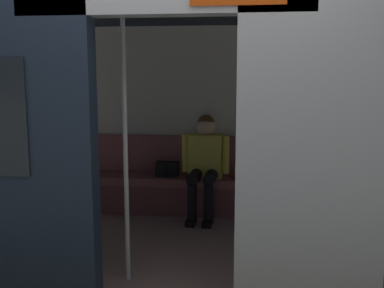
{
  "coord_description": "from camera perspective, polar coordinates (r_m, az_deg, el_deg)",
  "views": [
    {
      "loc": [
        -0.51,
        2.83,
        1.64
      ],
      "look_at": [
        -0.03,
        -1.3,
        0.99
      ],
      "focal_mm": 42.63,
      "sensor_mm": 36.0,
      "label": 1
    }
  ],
  "objects": [
    {
      "name": "handbag",
      "position": [
        5.37,
        -3.14,
        -3.13
      ],
      "size": [
        0.26,
        0.15,
        0.17
      ],
      "color": "black",
      "rests_on": "bench_seat"
    },
    {
      "name": "train_car",
      "position": [
        4.11,
        -1.24,
        7.33
      ],
      "size": [
        6.4,
        2.83,
        2.31
      ],
      "color": "#ADAFB5",
      "rests_on": "ground_plane"
    },
    {
      "name": "bench_seat",
      "position": [
        5.33,
        1.02,
        -5.25
      ],
      "size": [
        2.93,
        0.44,
        0.44
      ],
      "color": "#935156",
      "rests_on": "ground_plane"
    },
    {
      "name": "person_seated",
      "position": [
        5.21,
        1.6,
        -1.94
      ],
      "size": [
        0.55,
        0.69,
        1.17
      ],
      "color": "#D8CC4C",
      "rests_on": "ground_plane"
    },
    {
      "name": "book",
      "position": [
        5.3,
        6.03,
        -4.09
      ],
      "size": [
        0.25,
        0.27,
        0.03
      ],
      "primitive_type": "cube",
      "rotation": [
        0.0,
        0.0,
        0.58
      ],
      "color": "#B22D2D",
      "rests_on": "bench_seat"
    },
    {
      "name": "grab_pole_door",
      "position": [
        3.52,
        -8.33,
        -0.3
      ],
      "size": [
        0.04,
        0.04,
        2.17
      ],
      "primitive_type": "cylinder",
      "color": "silver",
      "rests_on": "ground_plane"
    }
  ]
}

